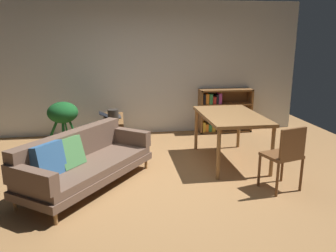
{
  "coord_description": "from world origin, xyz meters",
  "views": [
    {
      "loc": [
        -0.38,
        -4.27,
        1.92
      ],
      "look_at": [
        0.32,
        0.53,
        0.67
      ],
      "focal_mm": 35.82,
      "sensor_mm": 36.0,
      "label": 1
    }
  ],
  "objects_px": {
    "potted_floor_plant": "(63,116)",
    "desk_speaker": "(113,115)",
    "bookshelf": "(221,110)",
    "fabric_couch": "(82,161)",
    "open_laptop": "(111,116)",
    "dining_chair_near": "(285,154)",
    "dining_table": "(231,119)",
    "media_console": "(114,132)"
  },
  "relations": [
    {
      "from": "potted_floor_plant",
      "to": "dining_table",
      "type": "xyz_separation_m",
      "value": [
        2.76,
        -1.15,
        0.12
      ]
    },
    {
      "from": "desk_speaker",
      "to": "bookshelf",
      "type": "relative_size",
      "value": 0.18
    },
    {
      "from": "fabric_couch",
      "to": "potted_floor_plant",
      "type": "xyz_separation_m",
      "value": [
        -0.5,
        1.81,
        0.23
      ]
    },
    {
      "from": "dining_chair_near",
      "to": "fabric_couch",
      "type": "bearing_deg",
      "value": 169.01
    },
    {
      "from": "fabric_couch",
      "to": "media_console",
      "type": "bearing_deg",
      "value": 77.45
    },
    {
      "from": "media_console",
      "to": "desk_speaker",
      "type": "height_order",
      "value": "desk_speaker"
    },
    {
      "from": "desk_speaker",
      "to": "dining_table",
      "type": "bearing_deg",
      "value": -25.88
    },
    {
      "from": "dining_table",
      "to": "dining_chair_near",
      "type": "relative_size",
      "value": 1.7
    },
    {
      "from": "open_laptop",
      "to": "dining_table",
      "type": "height_order",
      "value": "dining_table"
    },
    {
      "from": "media_console",
      "to": "dining_table",
      "type": "relative_size",
      "value": 0.67
    },
    {
      "from": "fabric_couch",
      "to": "desk_speaker",
      "type": "distance_m",
      "value": 1.64
    },
    {
      "from": "potted_floor_plant",
      "to": "media_console",
      "type": "bearing_deg",
      "value": -1.16
    },
    {
      "from": "fabric_couch",
      "to": "potted_floor_plant",
      "type": "relative_size",
      "value": 2.44
    },
    {
      "from": "media_console",
      "to": "bookshelf",
      "type": "bearing_deg",
      "value": 16.78
    },
    {
      "from": "desk_speaker",
      "to": "open_laptop",
      "type": "bearing_deg",
      "value": 98.45
    },
    {
      "from": "fabric_couch",
      "to": "dining_chair_near",
      "type": "relative_size",
      "value": 2.37
    },
    {
      "from": "dining_chair_near",
      "to": "bookshelf",
      "type": "relative_size",
      "value": 0.77
    },
    {
      "from": "potted_floor_plant",
      "to": "dining_table",
      "type": "relative_size",
      "value": 0.57
    },
    {
      "from": "dining_table",
      "to": "media_console",
      "type": "bearing_deg",
      "value": 148.85
    },
    {
      "from": "potted_floor_plant",
      "to": "desk_speaker",
      "type": "bearing_deg",
      "value": -15.04
    },
    {
      "from": "bookshelf",
      "to": "media_console",
      "type": "bearing_deg",
      "value": -163.22
    },
    {
      "from": "bookshelf",
      "to": "open_laptop",
      "type": "bearing_deg",
      "value": -164.96
    },
    {
      "from": "desk_speaker",
      "to": "dining_table",
      "type": "distance_m",
      "value": 2.07
    },
    {
      "from": "media_console",
      "to": "dining_table",
      "type": "height_order",
      "value": "dining_table"
    },
    {
      "from": "desk_speaker",
      "to": "potted_floor_plant",
      "type": "distance_m",
      "value": 0.93
    },
    {
      "from": "open_laptop",
      "to": "dining_chair_near",
      "type": "xyz_separation_m",
      "value": [
        2.25,
        -2.36,
        -0.05
      ]
    },
    {
      "from": "media_console",
      "to": "desk_speaker",
      "type": "xyz_separation_m",
      "value": [
        0.0,
        -0.22,
        0.37
      ]
    },
    {
      "from": "potted_floor_plant",
      "to": "dining_chair_near",
      "type": "relative_size",
      "value": 0.97
    },
    {
      "from": "dining_table",
      "to": "bookshelf",
      "type": "height_order",
      "value": "bookshelf"
    },
    {
      "from": "potted_floor_plant",
      "to": "dining_chair_near",
      "type": "xyz_separation_m",
      "value": [
        3.11,
        -2.31,
        -0.08
      ]
    },
    {
      "from": "fabric_couch",
      "to": "open_laptop",
      "type": "height_order",
      "value": "fabric_couch"
    },
    {
      "from": "fabric_couch",
      "to": "dining_chair_near",
      "type": "height_order",
      "value": "dining_chair_near"
    },
    {
      "from": "fabric_couch",
      "to": "open_laptop",
      "type": "bearing_deg",
      "value": 79.04
    },
    {
      "from": "dining_table",
      "to": "dining_chair_near",
      "type": "height_order",
      "value": "dining_chair_near"
    },
    {
      "from": "dining_table",
      "to": "dining_chair_near",
      "type": "bearing_deg",
      "value": -73.66
    },
    {
      "from": "desk_speaker",
      "to": "potted_floor_plant",
      "type": "relative_size",
      "value": 0.24
    },
    {
      "from": "desk_speaker",
      "to": "dining_chair_near",
      "type": "bearing_deg",
      "value": -43.2
    },
    {
      "from": "fabric_couch",
      "to": "potted_floor_plant",
      "type": "distance_m",
      "value": 1.89
    },
    {
      "from": "fabric_couch",
      "to": "media_console",
      "type": "height_order",
      "value": "fabric_couch"
    },
    {
      "from": "fabric_couch",
      "to": "media_console",
      "type": "xyz_separation_m",
      "value": [
        0.4,
        1.79,
        -0.11
      ]
    },
    {
      "from": "desk_speaker",
      "to": "dining_table",
      "type": "height_order",
      "value": "dining_table"
    },
    {
      "from": "media_console",
      "to": "bookshelf",
      "type": "xyz_separation_m",
      "value": [
        2.27,
        0.68,
        0.21
      ]
    }
  ]
}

